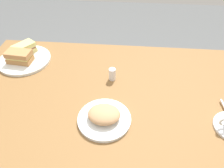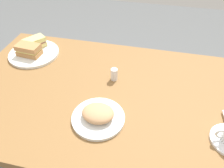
{
  "view_description": "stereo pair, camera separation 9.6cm",
  "coord_description": "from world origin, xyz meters",
  "px_view_note": "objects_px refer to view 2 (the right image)",
  "views": [
    {
      "loc": [
        0.08,
        -0.69,
        1.43
      ],
      "look_at": [
        0.01,
        0.03,
        0.78
      ],
      "focal_mm": 34.66,
      "sensor_mm": 36.0,
      "label": 1
    },
    {
      "loc": [
        0.17,
        -0.67,
        1.43
      ],
      "look_at": [
        0.01,
        0.03,
        0.78
      ],
      "focal_mm": 34.66,
      "sensor_mm": 36.0,
      "label": 2
    }
  ],
  "objects_px": {
    "dining_table": "(108,104)",
    "side_plate": "(97,118)",
    "sandwich_plate": "(34,53)",
    "sandwich_back": "(35,43)",
    "sandwich_front": "(29,50)",
    "salt_shaker": "(114,74)"
  },
  "relations": [
    {
      "from": "dining_table",
      "to": "side_plate",
      "type": "relative_size",
      "value": 6.33
    },
    {
      "from": "sandwich_back",
      "to": "side_plate",
      "type": "height_order",
      "value": "sandwich_back"
    },
    {
      "from": "dining_table",
      "to": "sandwich_back",
      "type": "relative_size",
      "value": 10.36
    },
    {
      "from": "sandwich_front",
      "to": "sandwich_back",
      "type": "distance_m",
      "value": 0.08
    },
    {
      "from": "salt_shaker",
      "to": "side_plate",
      "type": "bearing_deg",
      "value": -93.21
    },
    {
      "from": "side_plate",
      "to": "sandwich_front",
      "type": "bearing_deg",
      "value": 144.71
    },
    {
      "from": "sandwich_back",
      "to": "sandwich_front",
      "type": "bearing_deg",
      "value": -87.43
    },
    {
      "from": "sandwich_plate",
      "to": "sandwich_back",
      "type": "xyz_separation_m",
      "value": [
        -0.01,
        0.05,
        0.04
      ]
    },
    {
      "from": "sandwich_plate",
      "to": "salt_shaker",
      "type": "height_order",
      "value": "salt_shaker"
    },
    {
      "from": "sandwich_back",
      "to": "side_plate",
      "type": "bearing_deg",
      "value": -40.75
    },
    {
      "from": "sandwich_front",
      "to": "side_plate",
      "type": "bearing_deg",
      "value": -35.29
    },
    {
      "from": "dining_table",
      "to": "sandwich_front",
      "type": "relative_size",
      "value": 10.31
    },
    {
      "from": "sandwich_plate",
      "to": "sandwich_front",
      "type": "height_order",
      "value": "sandwich_front"
    },
    {
      "from": "dining_table",
      "to": "sandwich_plate",
      "type": "height_order",
      "value": "sandwich_plate"
    },
    {
      "from": "dining_table",
      "to": "salt_shaker",
      "type": "xyz_separation_m",
      "value": [
        0.01,
        0.1,
        0.11
      ]
    },
    {
      "from": "sandwich_plate",
      "to": "side_plate",
      "type": "xyz_separation_m",
      "value": [
        0.46,
        -0.36,
        0.0
      ]
    },
    {
      "from": "sandwich_plate",
      "to": "side_plate",
      "type": "bearing_deg",
      "value": -37.8
    },
    {
      "from": "sandwich_back",
      "to": "salt_shaker",
      "type": "bearing_deg",
      "value": -17.84
    },
    {
      "from": "side_plate",
      "to": "salt_shaker",
      "type": "height_order",
      "value": "salt_shaker"
    },
    {
      "from": "dining_table",
      "to": "side_plate",
      "type": "height_order",
      "value": "side_plate"
    },
    {
      "from": "dining_table",
      "to": "sandwich_back",
      "type": "distance_m",
      "value": 0.55
    },
    {
      "from": "sandwich_back",
      "to": "salt_shaker",
      "type": "xyz_separation_m",
      "value": [
        0.49,
        -0.16,
        -0.01
      ]
    }
  ]
}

